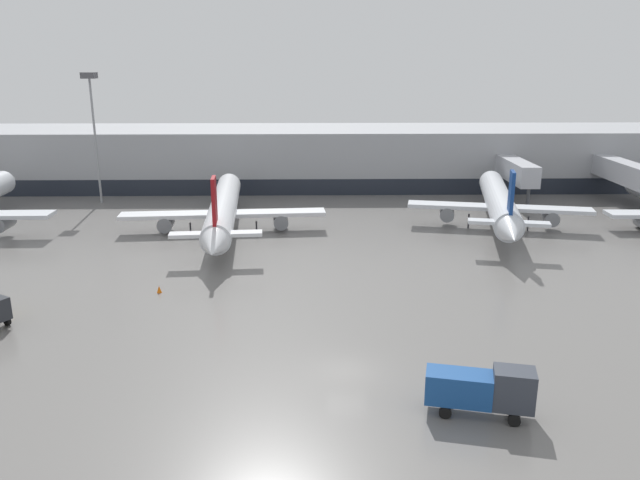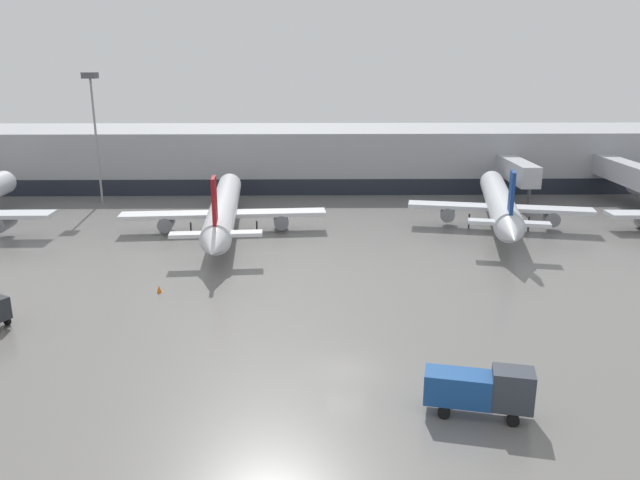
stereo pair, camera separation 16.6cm
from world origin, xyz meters
TOP-DOWN VIEW (x-y plane):
  - ground_plane at (0.00, 0.00)m, footprint 320.00×320.00m
  - terminal_building at (0.28, 61.87)m, footprint 160.00×30.44m
  - parked_jet_1 at (-12.37, 34.12)m, footprint 23.83×35.71m
  - parked_jet_2 at (20.06, 34.95)m, footprint 21.34×32.69m
  - service_truck_1 at (7.24, -5.37)m, footprint 6.19×3.00m
  - traffic_cone_2 at (-15.41, 14.30)m, footprint 0.42×0.42m
  - apron_light_mast_3 at (-31.57, 49.70)m, footprint 1.80×1.80m

SIDE VIEW (x-z plane):
  - ground_plane at x=0.00m, z-range 0.00..0.00m
  - traffic_cone_2 at x=-15.41m, z-range 0.00..0.63m
  - service_truck_1 at x=7.24m, z-range 0.18..3.17m
  - parked_jet_1 at x=-12.37m, z-range -1.68..6.96m
  - parked_jet_2 at x=20.06m, z-range -1.30..7.42m
  - terminal_building at x=0.28m, z-range 0.00..9.00m
  - apron_light_mast_3 at x=-31.57m, z-range 5.18..22.89m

